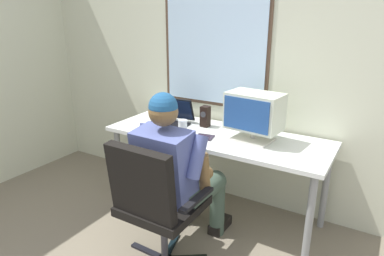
{
  "coord_description": "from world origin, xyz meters",
  "views": [
    {
      "loc": [
        0.91,
        -0.77,
        1.7
      ],
      "look_at": [
        -0.31,
        1.25,
        0.9
      ],
      "focal_mm": 32.04,
      "sensor_mm": 36.0,
      "label": 1
    }
  ],
  "objects_px": {
    "wine_glass": "(183,125)",
    "crt_monitor": "(254,112)",
    "desk": "(216,143)",
    "laptop": "(171,117)",
    "desk_speaker": "(205,116)",
    "cd_case": "(204,137)",
    "person_seated": "(177,170)",
    "office_chair": "(154,199)"
  },
  "relations": [
    {
      "from": "wine_glass",
      "to": "crt_monitor",
      "type": "bearing_deg",
      "value": 19.3
    },
    {
      "from": "desk",
      "to": "laptop",
      "type": "distance_m",
      "value": 0.51
    },
    {
      "from": "desk_speaker",
      "to": "cd_case",
      "type": "relative_size",
      "value": 1.13
    },
    {
      "from": "person_seated",
      "to": "cd_case",
      "type": "height_order",
      "value": "person_seated"
    },
    {
      "from": "wine_glass",
      "to": "cd_case",
      "type": "distance_m",
      "value": 0.2
    },
    {
      "from": "crt_monitor",
      "to": "cd_case",
      "type": "bearing_deg",
      "value": -157.44
    },
    {
      "from": "laptop",
      "to": "wine_glass",
      "type": "xyz_separation_m",
      "value": [
        0.26,
        -0.22,
        0.03
      ]
    },
    {
      "from": "cd_case",
      "to": "wine_glass",
      "type": "bearing_deg",
      "value": -167.49
    },
    {
      "from": "person_seated",
      "to": "wine_glass",
      "type": "distance_m",
      "value": 0.5
    },
    {
      "from": "wine_glass",
      "to": "desk",
      "type": "bearing_deg",
      "value": 36.98
    },
    {
      "from": "crt_monitor",
      "to": "laptop",
      "type": "distance_m",
      "value": 0.81
    },
    {
      "from": "desk",
      "to": "cd_case",
      "type": "relative_size",
      "value": 11.42
    },
    {
      "from": "office_chair",
      "to": "crt_monitor",
      "type": "relative_size",
      "value": 2.17
    },
    {
      "from": "person_seated",
      "to": "wine_glass",
      "type": "height_order",
      "value": "person_seated"
    },
    {
      "from": "desk",
      "to": "person_seated",
      "type": "relative_size",
      "value": 1.5
    },
    {
      "from": "person_seated",
      "to": "crt_monitor",
      "type": "relative_size",
      "value": 2.82
    },
    {
      "from": "crt_monitor",
      "to": "desk_speaker",
      "type": "distance_m",
      "value": 0.52
    },
    {
      "from": "crt_monitor",
      "to": "wine_glass",
      "type": "bearing_deg",
      "value": -160.7
    },
    {
      "from": "desk_speaker",
      "to": "office_chair",
      "type": "bearing_deg",
      "value": -80.72
    },
    {
      "from": "person_seated",
      "to": "crt_monitor",
      "type": "bearing_deg",
      "value": 61.39
    },
    {
      "from": "laptop",
      "to": "desk_speaker",
      "type": "distance_m",
      "value": 0.32
    },
    {
      "from": "desk",
      "to": "wine_glass",
      "type": "height_order",
      "value": "wine_glass"
    },
    {
      "from": "wine_glass",
      "to": "person_seated",
      "type": "bearing_deg",
      "value": -62.78
    },
    {
      "from": "office_chair",
      "to": "crt_monitor",
      "type": "height_order",
      "value": "crt_monitor"
    },
    {
      "from": "desk",
      "to": "wine_glass",
      "type": "distance_m",
      "value": 0.32
    },
    {
      "from": "office_chair",
      "to": "person_seated",
      "type": "relative_size",
      "value": 0.77
    },
    {
      "from": "wine_glass",
      "to": "desk_speaker",
      "type": "relative_size",
      "value": 0.71
    },
    {
      "from": "desk_speaker",
      "to": "cd_case",
      "type": "height_order",
      "value": "desk_speaker"
    },
    {
      "from": "office_chair",
      "to": "desk_speaker",
      "type": "relative_size",
      "value": 5.19
    },
    {
      "from": "office_chair",
      "to": "wine_glass",
      "type": "xyz_separation_m",
      "value": [
        -0.2,
        0.67,
        0.28
      ]
    },
    {
      "from": "laptop",
      "to": "cd_case",
      "type": "relative_size",
      "value": 2.31
    },
    {
      "from": "crt_monitor",
      "to": "laptop",
      "type": "height_order",
      "value": "crt_monitor"
    },
    {
      "from": "person_seated",
      "to": "laptop",
      "type": "xyz_separation_m",
      "value": [
        -0.47,
        0.63,
        0.16
      ]
    },
    {
      "from": "person_seated",
      "to": "wine_glass",
      "type": "relative_size",
      "value": 9.44
    },
    {
      "from": "office_chair",
      "to": "cd_case",
      "type": "xyz_separation_m",
      "value": [
        -0.02,
        0.71,
        0.2
      ]
    },
    {
      "from": "desk_speaker",
      "to": "wine_glass",
      "type": "bearing_deg",
      "value": -98.92
    },
    {
      "from": "office_chair",
      "to": "laptop",
      "type": "height_order",
      "value": "laptop"
    },
    {
      "from": "desk_speaker",
      "to": "laptop",
      "type": "bearing_deg",
      "value": -166.19
    },
    {
      "from": "office_chair",
      "to": "cd_case",
      "type": "distance_m",
      "value": 0.74
    },
    {
      "from": "desk",
      "to": "person_seated",
      "type": "xyz_separation_m",
      "value": [
        -0.01,
        -0.58,
        -0.02
      ]
    },
    {
      "from": "laptop",
      "to": "cd_case",
      "type": "bearing_deg",
      "value": -22.09
    },
    {
      "from": "office_chair",
      "to": "crt_monitor",
      "type": "distance_m",
      "value": 1.02
    }
  ]
}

